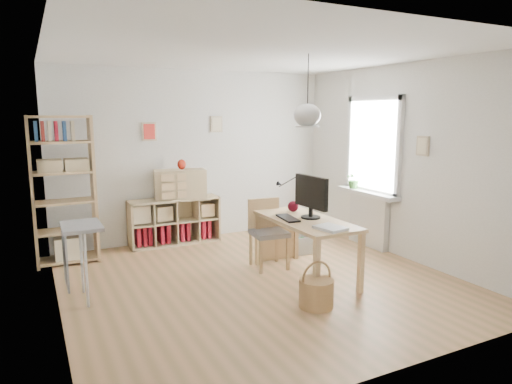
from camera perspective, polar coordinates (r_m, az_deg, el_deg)
name	(u,v)px	position (r m, az deg, el deg)	size (l,w,h in m)	color
ground	(260,281)	(5.69, 0.46, -11.03)	(4.50, 4.50, 0.00)	tan
room_shell	(307,115)	(5.46, 6.44, 9.52)	(4.50, 4.50, 4.50)	white
window_unit	(374,145)	(7.09, 14.49, 5.67)	(0.07, 1.16, 1.46)	white
radiator	(369,220)	(7.23, 13.89, -3.45)	(0.10, 0.80, 0.80)	silver
windowsill	(367,193)	(7.12, 13.73, -0.13)	(0.22, 1.20, 0.06)	white
desk	(305,226)	(5.63, 6.18, -4.30)	(0.70, 1.50, 0.75)	tan
cube_shelf	(173,225)	(7.29, -10.38, -4.04)	(1.40, 0.38, 0.72)	beige
tall_bookshelf	(63,184)	(6.61, -23.01, 0.89)	(0.80, 0.38, 2.00)	tan
side_table	(76,242)	(5.27, -21.63, -5.79)	(0.40, 0.55, 0.85)	gray
chair	(267,229)	(6.06, 1.43, -4.62)	(0.48, 0.48, 0.90)	gray
wicker_basket	(316,292)	(4.96, 7.54, -12.27)	(0.37, 0.37, 0.51)	#A8784C
storage_chest	(291,241)	(6.77, 4.39, -6.08)	(0.54, 0.60, 0.53)	beige
monitor	(311,195)	(5.61, 6.90, -0.33)	(0.24, 0.60, 0.52)	black
keyboard	(288,218)	(5.59, 4.01, -3.27)	(0.16, 0.42, 0.02)	black
task_lamp	(286,189)	(6.12, 3.80, 0.33)	(0.37, 0.14, 0.39)	black
yarn_ball	(293,206)	(5.99, 4.65, -1.81)	(0.14, 0.14, 0.14)	#4B0A19
paper_tray	(330,228)	(5.15, 9.29, -4.46)	(0.26, 0.32, 0.03)	white
drawer_chest	(180,184)	(7.16, -9.47, 1.00)	(0.78, 0.36, 0.45)	beige
red_vase	(182,164)	(7.13, -9.28, 3.42)	(0.13, 0.13, 0.16)	#A61D0D
potted_plant	(354,179)	(7.30, 12.16, 1.57)	(0.26, 0.23, 0.29)	#316626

